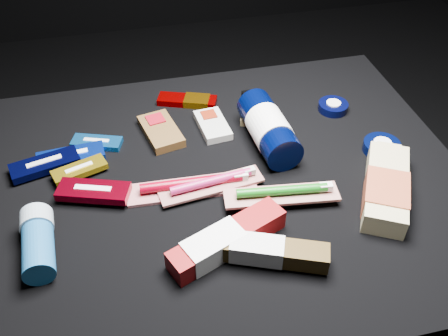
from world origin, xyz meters
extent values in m
plane|color=black|center=(0.00, 0.00, 0.00)|extent=(3.00, 3.00, 0.00)
cube|color=black|center=(0.00, 0.00, 0.20)|extent=(0.98, 0.78, 0.40)
cube|color=#115EAA|center=(-0.23, 0.16, 0.41)|extent=(0.11, 0.07, 0.01)
cube|color=#BABAB6|center=(-0.23, 0.16, 0.41)|extent=(0.05, 0.03, 0.01)
cube|color=#09289F|center=(-0.28, 0.12, 0.41)|extent=(0.14, 0.06, 0.02)
cube|color=white|center=(-0.28, 0.12, 0.41)|extent=(0.07, 0.02, 0.02)
cube|color=black|center=(-0.33, 0.11, 0.41)|extent=(0.14, 0.08, 0.02)
cube|color=beige|center=(-0.33, 0.11, 0.41)|extent=(0.07, 0.03, 0.02)
cube|color=#B49414|center=(-0.26, 0.08, 0.41)|extent=(0.11, 0.07, 0.01)
cube|color=silver|center=(-0.26, 0.08, 0.41)|extent=(0.05, 0.03, 0.01)
cube|color=#6D0111|center=(-0.24, 0.00, 0.42)|extent=(0.14, 0.09, 0.02)
cube|color=white|center=(-0.24, 0.00, 0.42)|extent=(0.07, 0.03, 0.02)
cube|color=brown|center=(-0.09, 0.17, 0.41)|extent=(0.09, 0.14, 0.02)
cube|color=maroon|center=(-0.10, 0.20, 0.41)|extent=(0.04, 0.04, 0.02)
cube|color=beige|center=(0.03, 0.17, 0.41)|extent=(0.07, 0.11, 0.02)
cube|color=maroon|center=(0.02, 0.19, 0.41)|extent=(0.03, 0.03, 0.02)
cube|color=olive|center=(0.13, 0.20, 0.41)|extent=(0.09, 0.12, 0.02)
cube|color=#690009|center=(0.14, 0.22, 0.41)|extent=(0.04, 0.04, 0.02)
cube|color=#7B0000|center=(-0.01, 0.27, 0.41)|extent=(0.14, 0.09, 0.01)
cube|color=#915A07|center=(0.01, 0.27, 0.41)|extent=(0.07, 0.06, 0.02)
cylinder|color=black|center=(0.13, 0.09, 0.44)|extent=(0.09, 0.20, 0.08)
cylinder|color=white|center=(0.13, 0.08, 0.44)|extent=(0.08, 0.09, 0.08)
cylinder|color=black|center=(0.12, 0.20, 0.44)|extent=(0.03, 0.03, 0.03)
cube|color=black|center=(0.12, 0.22, 0.43)|extent=(0.02, 0.03, 0.02)
cylinder|color=black|center=(0.31, 0.17, 0.41)|extent=(0.07, 0.07, 0.02)
cylinder|color=silver|center=(0.31, 0.17, 0.41)|extent=(0.03, 0.03, 0.02)
cylinder|color=black|center=(0.35, 0.01, 0.41)|extent=(0.08, 0.08, 0.02)
cylinder|color=white|center=(0.35, 0.01, 0.41)|extent=(0.04, 0.04, 0.02)
cube|color=beige|center=(0.30, -0.11, 0.42)|extent=(0.17, 0.22, 0.04)
cube|color=#A4482B|center=(0.29, -0.13, 0.42)|extent=(0.11, 0.12, 0.05)
cube|color=beige|center=(0.35, -0.02, 0.42)|extent=(0.05, 0.04, 0.03)
cylinder|color=#19558C|center=(-0.33, -0.13, 0.43)|extent=(0.06, 0.11, 0.05)
cylinder|color=#96A8B6|center=(-0.33, -0.06, 0.43)|extent=(0.06, 0.04, 0.06)
cube|color=#B0A9A4|center=(-0.05, -0.01, 0.40)|extent=(0.25, 0.07, 0.01)
cylinder|color=maroon|center=(-0.05, -0.01, 0.42)|extent=(0.20, 0.03, 0.02)
cube|color=white|center=(0.04, -0.02, 0.42)|extent=(0.03, 0.02, 0.01)
cube|color=#A59D9B|center=(-0.02, -0.02, 0.41)|extent=(0.21, 0.07, 0.01)
cylinder|color=#A51C57|center=(-0.02, -0.02, 0.42)|extent=(0.16, 0.04, 0.02)
cube|color=beige|center=(0.06, -0.01, 0.42)|extent=(0.02, 0.02, 0.01)
cube|color=#B9B0AC|center=(0.10, -0.08, 0.42)|extent=(0.22, 0.08, 0.01)
cylinder|color=#116512|center=(0.10, -0.08, 0.43)|extent=(0.17, 0.04, 0.02)
cube|color=white|center=(0.18, -0.09, 0.43)|extent=(0.03, 0.02, 0.01)
cube|color=maroon|center=(-0.02, -0.17, 0.42)|extent=(0.22, 0.13, 0.04)
cube|color=white|center=(-0.05, -0.18, 0.42)|extent=(0.11, 0.09, 0.04)
cube|color=#3E2B0C|center=(0.04, -0.21, 0.42)|extent=(0.19, 0.11, 0.03)
cube|color=silver|center=(0.02, -0.20, 0.42)|extent=(0.10, 0.07, 0.04)
camera|label=1|loc=(-0.15, -0.69, 1.07)|focal=40.00mm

